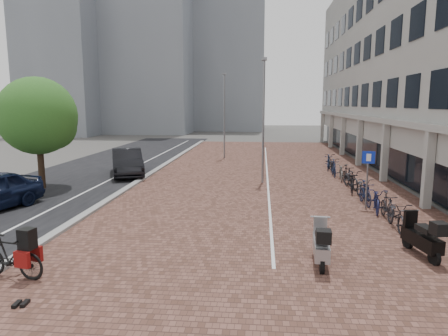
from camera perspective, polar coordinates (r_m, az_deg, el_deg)
ground at (r=14.06m, az=-2.34°, el=-9.16°), size 140.00×140.00×0.00m
plaza_brick at (r=25.60m, az=5.73°, el=-0.78°), size 14.50×42.00×0.04m
street_asphalt at (r=27.80m, az=-17.58°, el=-0.39°), size 8.00×50.00×0.03m
curb at (r=26.51m, az=-9.80°, el=-0.39°), size 0.35×42.00×0.14m
lane_line at (r=27.08m, az=-13.68°, el=-0.43°), size 0.12×44.00×0.00m
parking_line at (r=25.60m, az=6.18°, el=-0.73°), size 0.10×30.00×0.00m
office_building at (r=31.53m, az=27.13°, el=15.54°), size 8.40×40.00×15.00m
bg_towers at (r=64.93m, az=-9.51°, el=17.53°), size 33.00×23.00×32.00m
car_dark at (r=25.51m, az=-13.69°, el=0.82°), size 3.48×5.29×1.65m
hero_bike at (r=11.72m, az=-28.18°, el=-10.96°), size 1.99×0.89×1.36m
shoes at (r=10.29m, az=-27.11°, el=-17.05°), size 0.41×0.36×0.10m
scooter_front at (r=11.51m, az=13.72°, el=-10.42°), size 0.70×1.83×1.23m
scooter_mid at (r=13.05m, az=26.44°, el=-8.71°), size 0.93×1.91×1.26m
parking_sign at (r=17.76m, az=19.85°, el=-0.32°), size 0.51×0.16×2.47m
lamp_near at (r=22.14m, az=5.65°, el=6.48°), size 0.12×0.12×6.79m
lamp_far at (r=32.29m, az=0.05°, el=7.34°), size 0.12×0.12×6.75m
street_tree at (r=22.84m, az=-24.75°, el=6.49°), size 3.98×3.98×5.79m
bike_row at (r=21.98m, az=17.59°, el=-1.47°), size 1.24×15.81×1.05m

